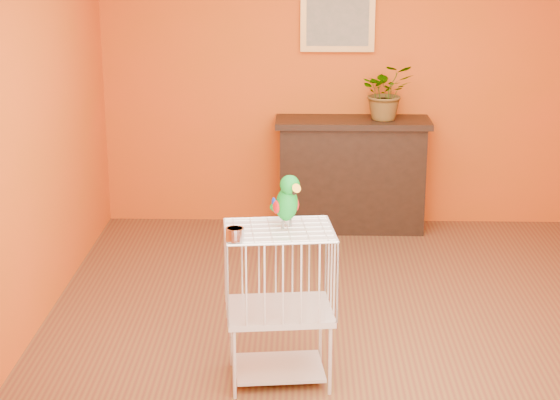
{
  "coord_description": "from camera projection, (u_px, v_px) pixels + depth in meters",
  "views": [
    {
      "loc": [
        -0.29,
        -5.68,
        2.55
      ],
      "look_at": [
        -0.41,
        -0.77,
        1.08
      ],
      "focal_mm": 60.0,
      "sensor_mm": 36.0,
      "label": 1
    }
  ],
  "objects": [
    {
      "name": "ground",
      "position": [
        345.0,
        325.0,
        6.16
      ],
      "size": [
        4.5,
        4.5,
        0.0
      ],
      "primitive_type": "plane",
      "color": "brown",
      "rests_on": "ground"
    },
    {
      "name": "parrot",
      "position": [
        287.0,
        200.0,
        5.16
      ],
      "size": [
        0.2,
        0.27,
        0.31
      ],
      "rotation": [
        0.0,
        0.0,
        0.51
      ],
      "color": "#59544C",
      "rests_on": "birdcage"
    },
    {
      "name": "birdcage",
      "position": [
        279.0,
        303.0,
        5.29
      ],
      "size": [
        0.64,
        0.52,
        0.91
      ],
      "rotation": [
        0.0,
        0.0,
        0.11
      ],
      "color": "beige",
      "rests_on": "ground"
    },
    {
      "name": "room_shell",
      "position": [
        350.0,
        86.0,
        5.71
      ],
      "size": [
        4.5,
        4.5,
        4.5
      ],
      "color": "#DE4F14",
      "rests_on": "ground"
    },
    {
      "name": "framed_picture",
      "position": [
        338.0,
        22.0,
        7.79
      ],
      "size": [
        0.62,
        0.04,
        0.5
      ],
      "color": "#BE8843",
      "rests_on": "room_shell"
    },
    {
      "name": "console_cabinet",
      "position": [
        351.0,
        175.0,
        7.96
      ],
      "size": [
        1.3,
        0.47,
        0.96
      ],
      "color": "black",
      "rests_on": "ground"
    },
    {
      "name": "feed_cup",
      "position": [
        235.0,
        234.0,
        4.97
      ],
      "size": [
        0.1,
        0.1,
        0.07
      ],
      "primitive_type": "cylinder",
      "color": "silver",
      "rests_on": "birdcage"
    },
    {
      "name": "potted_plant",
      "position": [
        386.0,
        97.0,
        7.79
      ],
      "size": [
        0.48,
        0.52,
        0.37
      ],
      "primitive_type": "imported",
      "rotation": [
        0.0,
        0.0,
        0.12
      ],
      "color": "#26722D",
      "rests_on": "console_cabinet"
    }
  ]
}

